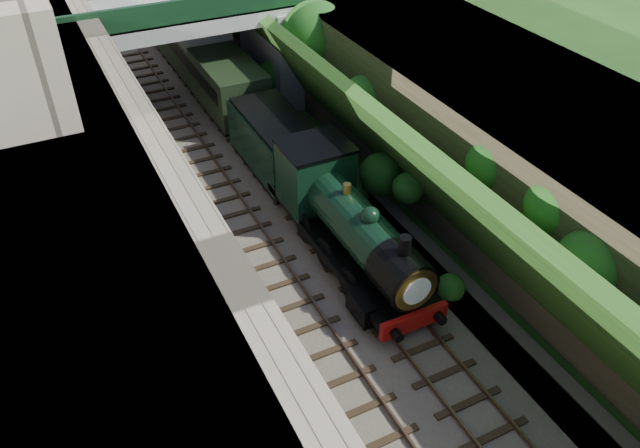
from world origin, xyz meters
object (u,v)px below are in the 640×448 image
Objects in this scene: road_bridge at (207,37)px; tree at (316,36)px; tender at (276,146)px; locomotive at (348,224)px.

tree is (4.97, -3.87, 0.57)m from road_bridge.
road_bridge is at bearing 142.10° from tree.
tender is at bearing -132.46° from tree.
tree reaches higher than locomotive.
tender is (0.26, -9.02, -2.46)m from road_bridge.
locomotive is at bearing -110.64° from tree.
locomotive is at bearing -90.00° from tender.
tree is at bearing 69.36° from locomotive.
locomotive is (0.26, -16.38, -2.18)m from road_bridge.
road_bridge is 1.56× the size of locomotive.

